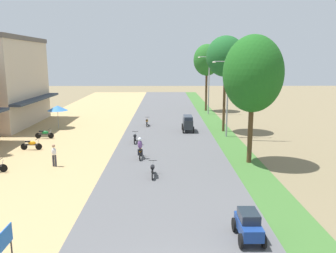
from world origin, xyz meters
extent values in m
cube|color=#2D3847|center=(-15.05, 29.98, 3.08)|extent=(1.20, 12.10, 0.25)
cylinder|color=black|center=(-11.23, 12.79, 0.34)|extent=(0.56, 0.06, 0.56)
cylinder|color=#A5A8AD|center=(-11.29, 12.79, 0.61)|extent=(0.26, 0.05, 0.68)
cylinder|color=black|center=(-11.35, 12.79, 0.98)|extent=(0.04, 0.54, 0.04)
cylinder|color=black|center=(-10.94, 18.58, 0.34)|extent=(0.56, 0.06, 0.56)
cylinder|color=black|center=(-12.18, 18.58, 0.34)|extent=(0.56, 0.06, 0.56)
cube|color=#333338|center=(-11.56, 18.58, 0.52)|extent=(1.12, 0.12, 0.12)
ellipsoid|color=orange|center=(-11.48, 18.58, 0.66)|extent=(0.64, 0.28, 0.32)
cube|color=black|center=(-11.84, 18.58, 0.78)|extent=(0.44, 0.20, 0.10)
cylinder|color=#A5A8AD|center=(-11.00, 18.58, 0.61)|extent=(0.26, 0.05, 0.68)
cylinder|color=black|center=(-11.06, 18.58, 0.98)|extent=(0.04, 0.54, 0.04)
cylinder|color=black|center=(-11.28, 22.77, 0.34)|extent=(0.56, 0.06, 0.56)
cylinder|color=black|center=(-12.52, 22.77, 0.34)|extent=(0.56, 0.06, 0.56)
cube|color=#333338|center=(-11.90, 22.77, 0.52)|extent=(1.12, 0.12, 0.12)
ellipsoid|color=#14722D|center=(-11.82, 22.77, 0.66)|extent=(0.64, 0.28, 0.32)
cube|color=black|center=(-12.18, 22.77, 0.78)|extent=(0.44, 0.20, 0.10)
cylinder|color=#A5A8AD|center=(-11.34, 22.77, 0.61)|extent=(0.26, 0.05, 0.68)
cylinder|color=black|center=(-11.40, 22.77, 0.98)|extent=(0.04, 0.54, 0.04)
cylinder|color=#262628|center=(-6.09, 2.39, 0.46)|extent=(0.06, 0.06, 0.80)
cube|color=#1959B2|center=(-6.09, 1.89, 1.21)|extent=(0.04, 1.30, 0.70)
cylinder|color=#99999E|center=(-12.11, 27.87, 1.11)|extent=(0.05, 0.05, 2.10)
cone|color=#3372BF|center=(-12.11, 27.87, 2.31)|extent=(2.20, 2.20, 0.55)
cylinder|color=#33333D|center=(-8.08, 13.99, 0.47)|extent=(0.14, 0.14, 0.82)
cylinder|color=#33333D|center=(-8.25, 14.03, 0.47)|extent=(0.14, 0.14, 0.82)
ellipsoid|color=silver|center=(-8.16, 14.01, 1.16)|extent=(0.41, 0.32, 0.56)
sphere|color=#9E7556|center=(-8.16, 14.01, 1.57)|extent=(0.22, 0.22, 0.22)
cylinder|color=#4C351E|center=(5.96, 14.87, 2.56)|extent=(0.35, 0.35, 5.01)
ellipsoid|color=#1C5B1B|center=(5.96, 14.87, 6.57)|extent=(4.26, 4.26, 5.46)
cylinder|color=#4C351E|center=(5.95, 26.08, 3.39)|extent=(0.27, 0.27, 6.67)
ellipsoid|color=#1C5925|center=(5.95, 26.08, 7.88)|extent=(3.97, 3.97, 4.17)
cylinder|color=#4C351E|center=(5.85, 40.90, 3.15)|extent=(0.32, 0.32, 6.19)
ellipsoid|color=#236422|center=(5.85, 40.90, 7.49)|extent=(3.88, 3.88, 4.54)
cylinder|color=gray|center=(5.80, 23.49, 3.79)|extent=(0.16, 0.16, 7.47)
cylinder|color=gray|center=(5.10, 23.49, 7.38)|extent=(1.40, 0.08, 0.08)
ellipsoid|color=silver|center=(4.40, 23.49, 7.31)|extent=(0.36, 0.20, 0.14)
cylinder|color=gray|center=(6.50, 23.49, 7.38)|extent=(1.40, 0.08, 0.08)
ellipsoid|color=silver|center=(7.20, 23.49, 7.31)|extent=(0.36, 0.20, 0.14)
cylinder|color=gray|center=(5.80, 37.71, 4.06)|extent=(0.16, 0.16, 8.01)
cylinder|color=gray|center=(5.10, 37.71, 7.92)|extent=(1.40, 0.08, 0.08)
ellipsoid|color=silver|center=(4.40, 37.71, 7.85)|extent=(0.36, 0.20, 0.14)
cylinder|color=gray|center=(6.50, 37.71, 7.92)|extent=(1.40, 0.08, 0.08)
ellipsoid|color=silver|center=(7.20, 37.71, 7.85)|extent=(0.36, 0.20, 0.14)
cylinder|color=brown|center=(7.67, 22.07, 4.21)|extent=(0.20, 0.20, 8.42)
cube|color=#473323|center=(7.67, 22.07, 7.92)|extent=(1.80, 0.10, 0.10)
cube|color=navy|center=(3.23, 3.84, 0.66)|extent=(0.84, 1.95, 0.50)
cube|color=#232B38|center=(3.23, 3.89, 1.11)|extent=(0.77, 1.10, 0.40)
cylinder|color=black|center=(3.70, 3.14, 0.38)|extent=(0.10, 0.60, 0.60)
cylinder|color=black|center=(2.76, 3.14, 0.38)|extent=(0.10, 0.60, 0.60)
cylinder|color=black|center=(3.70, 4.55, 0.38)|extent=(0.10, 0.60, 0.60)
cylinder|color=black|center=(2.76, 4.55, 0.38)|extent=(0.10, 0.60, 0.60)
cube|color=#282D33|center=(2.15, 25.93, 0.93)|extent=(0.95, 2.40, 0.95)
cube|color=#232B38|center=(2.15, 25.83, 1.58)|extent=(0.87, 2.00, 0.35)
cylinder|color=black|center=(2.68, 25.06, 0.42)|extent=(0.12, 0.68, 0.68)
cylinder|color=black|center=(1.61, 25.06, 0.42)|extent=(0.12, 0.68, 0.68)
cylinder|color=black|center=(2.68, 26.79, 0.42)|extent=(0.12, 0.68, 0.68)
cylinder|color=black|center=(1.61, 26.79, 0.42)|extent=(0.12, 0.68, 0.68)
cylinder|color=black|center=(-1.10, 12.40, 0.36)|extent=(0.06, 0.56, 0.56)
cylinder|color=black|center=(-1.10, 11.16, 0.36)|extent=(0.06, 0.56, 0.56)
cube|color=#333338|center=(-1.10, 11.78, 0.54)|extent=(0.12, 1.12, 0.12)
ellipsoid|color=black|center=(-1.10, 11.86, 0.68)|extent=(0.28, 0.64, 0.32)
cube|color=black|center=(-1.10, 11.50, 0.80)|extent=(0.20, 0.44, 0.10)
cylinder|color=#A5A8AD|center=(-1.10, 12.34, 0.63)|extent=(0.05, 0.26, 0.68)
cylinder|color=black|center=(-1.10, 12.28, 1.00)|extent=(0.54, 0.04, 0.04)
cylinder|color=black|center=(-2.19, 16.62, 0.36)|extent=(0.06, 0.56, 0.56)
cylinder|color=black|center=(-2.19, 15.38, 0.36)|extent=(0.06, 0.56, 0.56)
cube|color=#333338|center=(-2.19, 16.00, 0.54)|extent=(0.12, 1.12, 0.12)
ellipsoid|color=orange|center=(-2.19, 16.08, 0.68)|extent=(0.28, 0.64, 0.32)
cube|color=black|center=(-2.19, 15.72, 0.80)|extent=(0.20, 0.44, 0.10)
cylinder|color=#A5A8AD|center=(-2.19, 16.56, 0.63)|extent=(0.05, 0.26, 0.68)
cylinder|color=black|center=(-2.19, 16.50, 1.00)|extent=(0.54, 0.04, 0.04)
ellipsoid|color=#724C8C|center=(-2.19, 15.80, 1.20)|extent=(0.36, 0.28, 0.64)
sphere|color=white|center=(-2.19, 15.84, 1.60)|extent=(0.28, 0.28, 0.28)
cylinder|color=#2D2D38|center=(-2.33, 15.90, 0.56)|extent=(0.12, 0.12, 0.48)
cylinder|color=#2D2D38|center=(-2.05, 15.90, 0.56)|extent=(0.12, 0.12, 0.48)
cylinder|color=black|center=(-3.03, 21.65, 0.36)|extent=(0.06, 0.56, 0.56)
cylinder|color=black|center=(-3.03, 20.41, 0.36)|extent=(0.06, 0.56, 0.56)
cube|color=#333338|center=(-3.03, 21.03, 0.54)|extent=(0.12, 1.12, 0.12)
ellipsoid|color=black|center=(-3.03, 21.11, 0.68)|extent=(0.28, 0.64, 0.32)
cube|color=black|center=(-3.03, 20.75, 0.80)|extent=(0.20, 0.44, 0.10)
cylinder|color=#A5A8AD|center=(-3.03, 21.59, 0.63)|extent=(0.05, 0.26, 0.68)
cylinder|color=black|center=(-3.03, 21.53, 1.00)|extent=(0.54, 0.04, 0.04)
cylinder|color=black|center=(-2.34, 29.65, 0.36)|extent=(0.06, 0.56, 0.56)
cylinder|color=black|center=(-2.34, 28.41, 0.36)|extent=(0.06, 0.56, 0.56)
cube|color=#333338|center=(-2.34, 29.03, 0.54)|extent=(0.12, 1.12, 0.12)
ellipsoid|color=orange|center=(-2.34, 29.11, 0.68)|extent=(0.28, 0.64, 0.32)
cube|color=black|center=(-2.34, 28.75, 0.80)|extent=(0.20, 0.44, 0.10)
cylinder|color=#A5A8AD|center=(-2.34, 29.59, 0.63)|extent=(0.05, 0.26, 0.68)
cylinder|color=black|center=(-2.34, 29.53, 1.00)|extent=(0.54, 0.04, 0.04)
camera|label=1|loc=(-0.30, -9.38, 7.57)|focal=36.42mm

